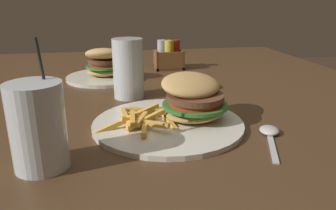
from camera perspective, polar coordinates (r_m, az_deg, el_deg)
The scene contains 7 objects.
dining_table at distance 0.94m, azimuth -9.94°, elevation -3.86°, with size 1.61×1.44×0.72m.
meal_plate_near at distance 0.67m, azimuth 2.24°, elevation -0.81°, with size 0.31×0.31×0.11m.
beer_glass at distance 0.85m, azimuth -6.93°, elevation 5.93°, with size 0.08×0.08×0.15m.
juice_glass at distance 0.53m, azimuth -21.66°, elevation -3.90°, with size 0.08×0.08×0.20m.
spoon at distance 0.66m, azimuth 17.29°, elevation -4.56°, with size 0.08×0.15×0.01m.
meal_plate_far at distance 1.06m, azimuth -11.00°, elevation 6.34°, with size 0.24×0.24×0.11m.
condiment_caddy at distance 1.19m, azimuth 0.13°, elevation 8.31°, with size 0.10×0.08×0.10m.
Camera 1 is at (0.01, -0.87, 0.98)m, focal length 35.00 mm.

